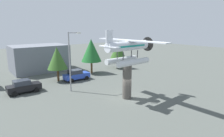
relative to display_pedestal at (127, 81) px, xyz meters
The scene contains 10 objects.
ground_plane 2.15m from the display_pedestal, ahead, with size 140.00×140.00×0.00m, color #4C514C.
display_pedestal is the anchor object (origin of this frame).
floatplane_monument 3.82m from the display_pedestal, ahead, with size 6.97×10.45×4.00m.
car_near_black 13.79m from the display_pedestal, 134.22° to the left, with size 4.20×2.02×1.76m.
car_mid_blue 11.30m from the display_pedestal, 95.77° to the left, with size 4.20×2.02×1.76m.
streetlight_primary 8.17m from the display_pedestal, 121.86° to the left, with size 1.84×0.28×7.95m.
storefront_building 22.30m from the display_pedestal, 99.33° to the left, with size 10.23×6.97×5.08m, color slate.
tree_east 13.17m from the display_pedestal, 106.28° to the left, with size 3.17×3.17×5.51m.
tree_center_back 14.50m from the display_pedestal, 75.92° to the left, with size 3.75×3.75×6.41m.
tree_far_east 17.76m from the display_pedestal, 54.37° to the left, with size 3.56×3.56×5.73m.
Camera 1 is at (-15.15, -16.80, 8.67)m, focal length 31.02 mm.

